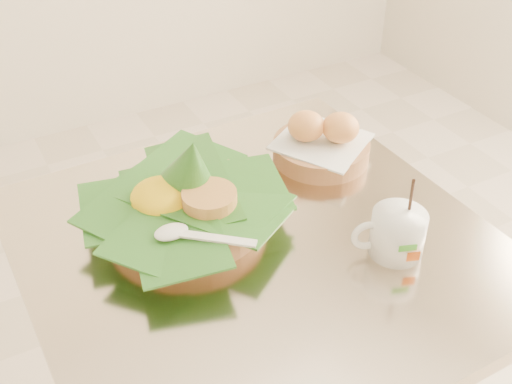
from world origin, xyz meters
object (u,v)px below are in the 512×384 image
rice_basket (185,198)px  bread_basket (322,143)px  cafe_table (258,337)px  coffee_mug (396,232)px

rice_basket → bread_basket: rice_basket is taller
cafe_table → coffee_mug: (0.17, -0.12, 0.26)m
rice_basket → coffee_mug: rice_basket is taller
rice_basket → bread_basket: size_ratio=1.58×
rice_basket → cafe_table: bearing=-54.1°
rice_basket → coffee_mug: bearing=-42.0°
coffee_mug → bread_basket: bearing=80.5°
coffee_mug → cafe_table: bearing=145.5°
bread_basket → coffee_mug: bearing=-99.5°
rice_basket → coffee_mug: 0.33m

